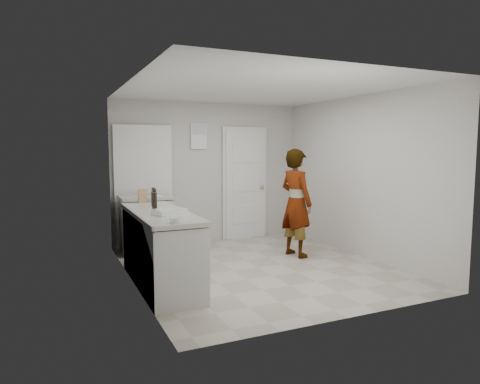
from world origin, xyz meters
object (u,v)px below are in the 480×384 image
cake_mix_box (142,196)px  oil_cruet_a (154,197)px  oil_cruet_b (155,200)px  spice_jar (153,201)px  egg_bowl (176,220)px  baking_dish (169,212)px  person (296,203)px

cake_mix_box → oil_cruet_a: size_ratio=0.77×
oil_cruet_b → spice_jar: bearing=78.7°
egg_bowl → cake_mix_box: bearing=89.7°
egg_bowl → oil_cruet_b: bearing=89.9°
cake_mix_box → baking_dish: cake_mix_box is taller
spice_jar → egg_bowl: spice_jar is taller
person → cake_mix_box: person is taller
person → cake_mix_box: (-2.31, 0.35, 0.18)m
spice_jar → baking_dish: size_ratio=0.18×
cake_mix_box → spice_jar: size_ratio=2.70×
oil_cruet_b → baking_dish: size_ratio=0.66×
cake_mix_box → baking_dish: size_ratio=0.48×
cake_mix_box → egg_bowl: bearing=-93.6°
person → oil_cruet_b: 2.37m
person → spice_jar: size_ratio=23.19×
cake_mix_box → oil_cruet_a: (0.06, -0.43, 0.02)m
person → baking_dish: bearing=98.1°
person → baking_dish: person is taller
person → oil_cruet_a: 2.26m
baking_dish → cake_mix_box: bearing=93.7°
oil_cruet_b → baking_dish: bearing=-78.0°
cake_mix_box → baking_dish: 1.17m
oil_cruet_a → egg_bowl: 1.33m
person → egg_bowl: (-2.32, -1.40, 0.11)m
oil_cruet_a → spice_jar: bearing=78.3°
spice_jar → oil_cruet_a: oil_cruet_a is taller
oil_cruet_b → baking_dish: oil_cruet_b is taller
person → cake_mix_box: 2.35m
oil_cruet_b → egg_bowl: size_ratio=1.93×
spice_jar → oil_cruet_b: bearing=-101.3°
baking_dish → person: bearing=20.1°
oil_cruet_a → baking_dish: size_ratio=0.62×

